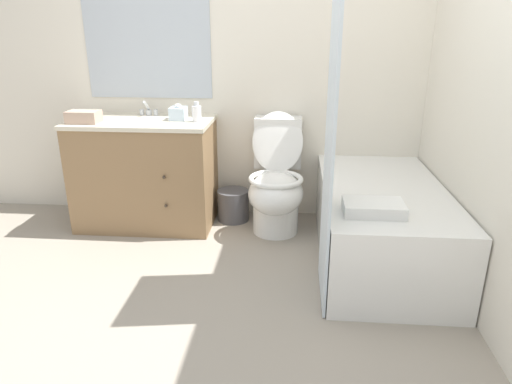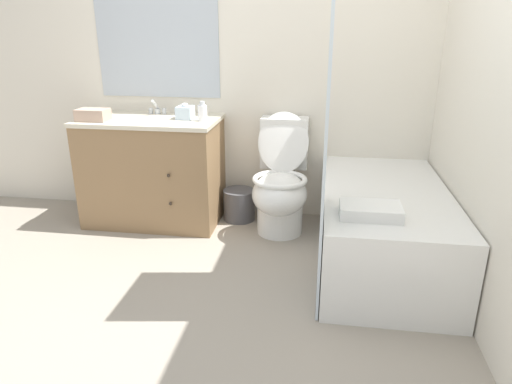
{
  "view_description": "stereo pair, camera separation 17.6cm",
  "coord_description": "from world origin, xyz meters",
  "px_view_note": "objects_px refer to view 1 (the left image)",
  "views": [
    {
      "loc": [
        0.34,
        -1.95,
        1.46
      ],
      "look_at": [
        0.11,
        0.72,
        0.49
      ],
      "focal_mm": 32.0,
      "sensor_mm": 36.0,
      "label": 1
    },
    {
      "loc": [
        0.51,
        -1.93,
        1.46
      ],
      "look_at": [
        0.11,
        0.72,
        0.49
      ],
      "focal_mm": 32.0,
      "sensor_mm": 36.0,
      "label": 2
    }
  ],
  "objects_px": {
    "wastebasket": "(233,205)",
    "bath_towel_folded": "(373,208)",
    "bathtub": "(380,223)",
    "hand_towel_folded": "(84,117)",
    "toilet": "(276,185)",
    "sink_faucet": "(148,111)",
    "vanity_cabinet": "(146,172)",
    "tissue_box": "(178,113)",
    "soap_dispenser": "(197,113)"
  },
  "relations": [
    {
      "from": "wastebasket",
      "to": "bath_towel_folded",
      "type": "distance_m",
      "value": 1.42
    },
    {
      "from": "bathtub",
      "to": "hand_towel_folded",
      "type": "bearing_deg",
      "value": 171.72
    },
    {
      "from": "bathtub",
      "to": "toilet",
      "type": "bearing_deg",
      "value": 150.94
    },
    {
      "from": "sink_faucet",
      "to": "bathtub",
      "type": "relative_size",
      "value": 0.1
    },
    {
      "from": "vanity_cabinet",
      "to": "sink_faucet",
      "type": "xyz_separation_m",
      "value": [
        -0.0,
        0.17,
        0.44
      ]
    },
    {
      "from": "tissue_box",
      "to": "soap_dispenser",
      "type": "relative_size",
      "value": 0.94
    },
    {
      "from": "vanity_cabinet",
      "to": "bathtub",
      "type": "bearing_deg",
      "value": -14.83
    },
    {
      "from": "toilet",
      "to": "soap_dispenser",
      "type": "xyz_separation_m",
      "value": [
        -0.58,
        0.02,
        0.52
      ]
    },
    {
      "from": "vanity_cabinet",
      "to": "wastebasket",
      "type": "relative_size",
      "value": 4.14
    },
    {
      "from": "bathtub",
      "to": "tissue_box",
      "type": "bearing_deg",
      "value": 161.8
    },
    {
      "from": "hand_towel_folded",
      "to": "bath_towel_folded",
      "type": "relative_size",
      "value": 0.68
    },
    {
      "from": "bathtub",
      "to": "soap_dispenser",
      "type": "xyz_separation_m",
      "value": [
        -1.28,
        0.41,
        0.63
      ]
    },
    {
      "from": "toilet",
      "to": "sink_faucet",
      "type": "bearing_deg",
      "value": 166.95
    },
    {
      "from": "soap_dispenser",
      "to": "bath_towel_folded",
      "type": "xyz_separation_m",
      "value": [
        1.14,
        -0.86,
        -0.35
      ]
    },
    {
      "from": "sink_faucet",
      "to": "toilet",
      "type": "xyz_separation_m",
      "value": [
        1.0,
        -0.23,
        -0.5
      ]
    },
    {
      "from": "bath_towel_folded",
      "to": "toilet",
      "type": "bearing_deg",
      "value": 123.76
    },
    {
      "from": "sink_faucet",
      "to": "soap_dispenser",
      "type": "bearing_deg",
      "value": -26.64
    },
    {
      "from": "vanity_cabinet",
      "to": "bathtub",
      "type": "relative_size",
      "value": 0.7
    },
    {
      "from": "bath_towel_folded",
      "to": "soap_dispenser",
      "type": "bearing_deg",
      "value": 142.92
    },
    {
      "from": "wastebasket",
      "to": "soap_dispenser",
      "type": "distance_m",
      "value": 0.81
    },
    {
      "from": "soap_dispenser",
      "to": "bath_towel_folded",
      "type": "bearing_deg",
      "value": -37.08
    },
    {
      "from": "wastebasket",
      "to": "soap_dispenser",
      "type": "bearing_deg",
      "value": -148.13
    },
    {
      "from": "wastebasket",
      "to": "hand_towel_folded",
      "type": "relative_size",
      "value": 1.13
    },
    {
      "from": "toilet",
      "to": "tissue_box",
      "type": "height_order",
      "value": "tissue_box"
    },
    {
      "from": "tissue_box",
      "to": "bath_towel_folded",
      "type": "height_order",
      "value": "tissue_box"
    },
    {
      "from": "tissue_box",
      "to": "bath_towel_folded",
      "type": "xyz_separation_m",
      "value": [
        1.29,
        -0.92,
        -0.33
      ]
    },
    {
      "from": "toilet",
      "to": "wastebasket",
      "type": "bearing_deg",
      "value": 154.74
    },
    {
      "from": "hand_towel_folded",
      "to": "bath_towel_folded",
      "type": "distance_m",
      "value": 2.1
    },
    {
      "from": "wastebasket",
      "to": "sink_faucet",
      "type": "bearing_deg",
      "value": 174.02
    },
    {
      "from": "sink_faucet",
      "to": "soap_dispenser",
      "type": "height_order",
      "value": "soap_dispenser"
    },
    {
      "from": "bathtub",
      "to": "wastebasket",
      "type": "xyz_separation_m",
      "value": [
        -1.05,
        0.55,
        -0.13
      ]
    },
    {
      "from": "vanity_cabinet",
      "to": "bathtub",
      "type": "xyz_separation_m",
      "value": [
        1.71,
        -0.45,
        -0.16
      ]
    },
    {
      "from": "toilet",
      "to": "hand_towel_folded",
      "type": "distance_m",
      "value": 1.46
    },
    {
      "from": "hand_towel_folded",
      "to": "bathtub",
      "type": "bearing_deg",
      "value": -8.28
    },
    {
      "from": "sink_faucet",
      "to": "tissue_box",
      "type": "xyz_separation_m",
      "value": [
        0.27,
        -0.15,
        0.01
      ]
    },
    {
      "from": "tissue_box",
      "to": "soap_dispenser",
      "type": "height_order",
      "value": "soap_dispenser"
    },
    {
      "from": "sink_faucet",
      "to": "wastebasket",
      "type": "height_order",
      "value": "sink_faucet"
    },
    {
      "from": "sink_faucet",
      "to": "toilet",
      "type": "bearing_deg",
      "value": -13.05
    },
    {
      "from": "wastebasket",
      "to": "bath_towel_folded",
      "type": "height_order",
      "value": "bath_towel_folded"
    },
    {
      "from": "vanity_cabinet",
      "to": "bathtub",
      "type": "height_order",
      "value": "vanity_cabinet"
    },
    {
      "from": "toilet",
      "to": "bathtub",
      "type": "xyz_separation_m",
      "value": [
        0.7,
        -0.39,
        -0.1
      ]
    },
    {
      "from": "sink_faucet",
      "to": "hand_towel_folded",
      "type": "relative_size",
      "value": 0.64
    },
    {
      "from": "wastebasket",
      "to": "soap_dispenser",
      "type": "relative_size",
      "value": 1.76
    },
    {
      "from": "vanity_cabinet",
      "to": "soap_dispenser",
      "type": "distance_m",
      "value": 0.63
    },
    {
      "from": "wastebasket",
      "to": "soap_dispenser",
      "type": "xyz_separation_m",
      "value": [
        -0.23,
        -0.14,
        0.76
      ]
    },
    {
      "from": "wastebasket",
      "to": "toilet",
      "type": "bearing_deg",
      "value": -25.26
    },
    {
      "from": "sink_faucet",
      "to": "bath_towel_folded",
      "type": "distance_m",
      "value": 1.93
    },
    {
      "from": "toilet",
      "to": "wastebasket",
      "type": "distance_m",
      "value": 0.45
    },
    {
      "from": "wastebasket",
      "to": "bath_towel_folded",
      "type": "xyz_separation_m",
      "value": [
        0.91,
        -1.01,
        0.41
      ]
    },
    {
      "from": "wastebasket",
      "to": "bath_towel_folded",
      "type": "relative_size",
      "value": 0.77
    }
  ]
}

